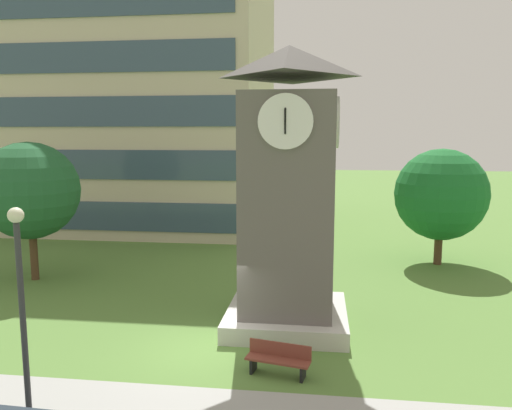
{
  "coord_description": "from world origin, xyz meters",
  "views": [
    {
      "loc": [
        3.47,
        -14.37,
        6.65
      ],
      "look_at": [
        1.22,
        3.39,
        4.1
      ],
      "focal_mm": 34.93,
      "sensor_mm": 36.0,
      "label": 1
    }
  ],
  "objects": [
    {
      "name": "tree_near_tower",
      "position": [
        9.63,
        11.61,
        3.62
      ],
      "size": [
        4.63,
        4.63,
        5.94
      ],
      "color": "#513823",
      "rests_on": "ground"
    },
    {
      "name": "kerb_strip",
      "position": [
        0.0,
        -3.09,
        0.0
      ],
      "size": [
        120.0,
        1.6,
        0.01
      ],
      "primitive_type": "cube",
      "color": "#9E9E99",
      "rests_on": "ground"
    },
    {
      "name": "ground_plane",
      "position": [
        0.0,
        0.0,
        0.0
      ],
      "size": [
        160.0,
        160.0,
        0.0
      ],
      "primitive_type": "plane",
      "color": "#567F38"
    },
    {
      "name": "office_building",
      "position": [
        -10.26,
        22.63,
        9.6
      ],
      "size": [
        19.24,
        15.87,
        19.2
      ],
      "color": "beige",
      "rests_on": "ground"
    },
    {
      "name": "park_bench",
      "position": [
        2.45,
        -1.31,
        0.46
      ],
      "size": [
        1.86,
        0.86,
        0.88
      ],
      "color": "brown",
      "rests_on": "ground"
    },
    {
      "name": "clock_tower",
      "position": [
        2.45,
        2.38,
        4.23
      ],
      "size": [
        4.12,
        4.12,
        9.52
      ],
      "color": "#605B56",
      "rests_on": "ground"
    },
    {
      "name": "street_lamp",
      "position": [
        -3.32,
        -4.04,
        3.18
      ],
      "size": [
        0.36,
        0.36,
        5.02
      ],
      "color": "#333338",
      "rests_on": "ground"
    },
    {
      "name": "tree_streetside",
      "position": [
        -9.44,
        6.44,
        4.12
      ],
      "size": [
        4.39,
        4.39,
        6.32
      ],
      "color": "#513823",
      "rests_on": "ground"
    }
  ]
}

